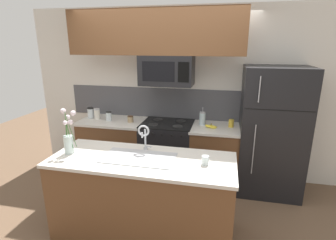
{
  "coord_description": "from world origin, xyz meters",
  "views": [
    {
      "loc": [
        0.82,
        -2.75,
        2.07
      ],
      "look_at": [
        0.15,
        0.27,
        1.16
      ],
      "focal_mm": 28.0,
      "sensor_mm": 36.0,
      "label": 1
    }
  ],
  "objects_px": {
    "microwave": "(167,70)",
    "storage_jar_tall": "(91,113)",
    "banana_bunch": "(211,126)",
    "coffee_tin": "(231,123)",
    "flower_vase": "(69,139)",
    "storage_jar_short": "(109,116)",
    "refrigerator": "(271,131)",
    "french_press": "(202,118)",
    "stove_range": "(167,151)",
    "storage_jar_medium": "(97,114)",
    "spare_glass": "(205,160)",
    "storage_jar_squat": "(130,119)",
    "sink_faucet": "(144,134)"
  },
  "relations": [
    {
      "from": "storage_jar_medium",
      "to": "sink_faucet",
      "type": "height_order",
      "value": "sink_faucet"
    },
    {
      "from": "coffee_tin",
      "to": "spare_glass",
      "type": "bearing_deg",
      "value": -101.41
    },
    {
      "from": "microwave",
      "to": "storage_jar_tall",
      "type": "xyz_separation_m",
      "value": [
        -1.27,
        0.06,
        -0.71
      ]
    },
    {
      "from": "storage_jar_medium",
      "to": "storage_jar_squat",
      "type": "height_order",
      "value": "storage_jar_medium"
    },
    {
      "from": "microwave",
      "to": "sink_faucet",
      "type": "distance_m",
      "value": 1.19
    },
    {
      "from": "banana_bunch",
      "to": "french_press",
      "type": "bearing_deg",
      "value": 138.93
    },
    {
      "from": "refrigerator",
      "to": "storage_jar_squat",
      "type": "distance_m",
      "value": 2.05
    },
    {
      "from": "spare_glass",
      "to": "storage_jar_tall",
      "type": "bearing_deg",
      "value": 146.31
    },
    {
      "from": "flower_vase",
      "to": "storage_jar_tall",
      "type": "bearing_deg",
      "value": 109.2
    },
    {
      "from": "refrigerator",
      "to": "sink_faucet",
      "type": "bearing_deg",
      "value": -144.54
    },
    {
      "from": "banana_bunch",
      "to": "spare_glass",
      "type": "height_order",
      "value": "spare_glass"
    },
    {
      "from": "stove_range",
      "to": "microwave",
      "type": "relative_size",
      "value": 1.25
    },
    {
      "from": "storage_jar_squat",
      "to": "flower_vase",
      "type": "xyz_separation_m",
      "value": [
        -0.24,
        -1.25,
        0.12
      ]
    },
    {
      "from": "storage_jar_short",
      "to": "refrigerator",
      "type": "bearing_deg",
      "value": 1.26
    },
    {
      "from": "refrigerator",
      "to": "stove_range",
      "type": "bearing_deg",
      "value": -179.22
    },
    {
      "from": "storage_jar_short",
      "to": "french_press",
      "type": "relative_size",
      "value": 0.54
    },
    {
      "from": "refrigerator",
      "to": "storage_jar_medium",
      "type": "distance_m",
      "value": 2.62
    },
    {
      "from": "microwave",
      "to": "banana_bunch",
      "type": "xyz_separation_m",
      "value": [
        0.65,
        -0.04,
        -0.77
      ]
    },
    {
      "from": "microwave",
      "to": "storage_jar_tall",
      "type": "bearing_deg",
      "value": 177.32
    },
    {
      "from": "stove_range",
      "to": "refrigerator",
      "type": "relative_size",
      "value": 0.52
    },
    {
      "from": "sink_faucet",
      "to": "spare_glass",
      "type": "xyz_separation_m",
      "value": [
        0.69,
        -0.2,
        -0.15
      ]
    },
    {
      "from": "storage_jar_tall",
      "to": "storage_jar_short",
      "type": "relative_size",
      "value": 1.19
    },
    {
      "from": "microwave",
      "to": "spare_glass",
      "type": "distance_m",
      "value": 1.59
    },
    {
      "from": "stove_range",
      "to": "microwave",
      "type": "bearing_deg",
      "value": -89.84
    },
    {
      "from": "storage_jar_squat",
      "to": "sink_faucet",
      "type": "relative_size",
      "value": 0.31
    },
    {
      "from": "french_press",
      "to": "sink_faucet",
      "type": "height_order",
      "value": "sink_faucet"
    },
    {
      "from": "storage_jar_short",
      "to": "sink_faucet",
      "type": "height_order",
      "value": "sink_faucet"
    },
    {
      "from": "storage_jar_tall",
      "to": "storage_jar_squat",
      "type": "xyz_separation_m",
      "value": [
        0.7,
        -0.07,
        -0.04
      ]
    },
    {
      "from": "sink_faucet",
      "to": "coffee_tin",
      "type": "bearing_deg",
      "value": 49.01
    },
    {
      "from": "microwave",
      "to": "storage_jar_medium",
      "type": "xyz_separation_m",
      "value": [
        -1.14,
        0.03,
        -0.71
      ]
    },
    {
      "from": "spare_glass",
      "to": "storage_jar_squat",
      "type": "bearing_deg",
      "value": 135.39
    },
    {
      "from": "coffee_tin",
      "to": "spare_glass",
      "type": "relative_size",
      "value": 1.21
    },
    {
      "from": "storage_jar_medium",
      "to": "coffee_tin",
      "type": "height_order",
      "value": "storage_jar_medium"
    },
    {
      "from": "stove_range",
      "to": "storage_jar_medium",
      "type": "distance_m",
      "value": 1.26
    },
    {
      "from": "coffee_tin",
      "to": "flower_vase",
      "type": "height_order",
      "value": "flower_vase"
    },
    {
      "from": "storage_jar_short",
      "to": "storage_jar_squat",
      "type": "distance_m",
      "value": 0.36
    },
    {
      "from": "coffee_tin",
      "to": "flower_vase",
      "type": "relative_size",
      "value": 0.22
    },
    {
      "from": "refrigerator",
      "to": "storage_jar_tall",
      "type": "bearing_deg",
      "value": 179.62
    },
    {
      "from": "banana_bunch",
      "to": "coffee_tin",
      "type": "bearing_deg",
      "value": 21.58
    },
    {
      "from": "storage_jar_medium",
      "to": "storage_jar_squat",
      "type": "bearing_deg",
      "value": -4.45
    },
    {
      "from": "storage_jar_medium",
      "to": "coffee_tin",
      "type": "xyz_separation_m",
      "value": [
        2.07,
        0.04,
        -0.03
      ]
    },
    {
      "from": "stove_range",
      "to": "french_press",
      "type": "bearing_deg",
      "value": 6.66
    },
    {
      "from": "storage_jar_squat",
      "to": "coffee_tin",
      "type": "height_order",
      "value": "coffee_tin"
    },
    {
      "from": "storage_jar_tall",
      "to": "banana_bunch",
      "type": "xyz_separation_m",
      "value": [
        1.92,
        -0.1,
        -0.06
      ]
    },
    {
      "from": "storage_jar_short",
      "to": "storage_jar_squat",
      "type": "bearing_deg",
      "value": 0.01
    },
    {
      "from": "stove_range",
      "to": "storage_jar_tall",
      "type": "bearing_deg",
      "value": 178.27
    },
    {
      "from": "storage_jar_short",
      "to": "spare_glass",
      "type": "relative_size",
      "value": 1.59
    },
    {
      "from": "storage_jar_medium",
      "to": "sink_faucet",
      "type": "distance_m",
      "value": 1.55
    },
    {
      "from": "coffee_tin",
      "to": "microwave",
      "type": "bearing_deg",
      "value": -175.63
    },
    {
      "from": "coffee_tin",
      "to": "flower_vase",
      "type": "bearing_deg",
      "value": -142.47
    }
  ]
}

